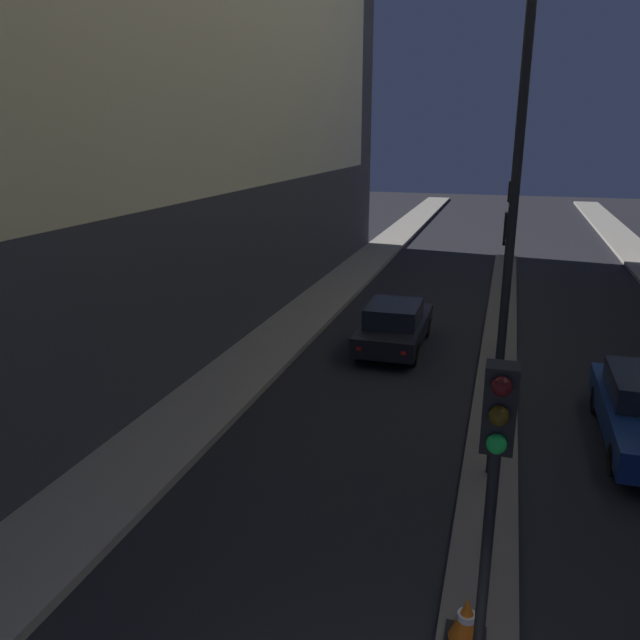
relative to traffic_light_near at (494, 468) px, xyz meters
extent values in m
cube|color=#66605B|center=(0.00, 13.40, -3.13)|extent=(1.05, 29.99, 0.12)
cylinder|color=black|center=(0.00, 0.03, -1.44)|extent=(0.12, 0.12, 3.27)
cube|color=black|center=(0.00, 0.03, 0.65)|extent=(0.32, 0.28, 0.90)
sphere|color=#4C0F0F|center=(0.00, -0.15, 0.95)|extent=(0.20, 0.20, 0.20)
sphere|color=#4C380A|center=(0.00, -0.15, 0.65)|extent=(0.20, 0.20, 0.20)
sphere|color=#1EEA4C|center=(0.00, -0.15, 0.35)|extent=(0.20, 0.20, 0.20)
cylinder|color=black|center=(0.00, 12.20, -1.44)|extent=(0.12, 0.12, 3.27)
cube|color=black|center=(0.00, 12.20, 0.65)|extent=(0.32, 0.28, 0.90)
sphere|color=#4C0F0F|center=(0.00, 12.02, 0.95)|extent=(0.20, 0.20, 0.20)
sphere|color=#4C380A|center=(0.00, 12.02, 0.65)|extent=(0.20, 0.20, 0.20)
sphere|color=#1EEA4C|center=(0.00, 12.02, 0.35)|extent=(0.20, 0.20, 0.20)
cylinder|color=black|center=(0.00, 23.76, -1.44)|extent=(0.12, 0.12, 3.27)
cube|color=black|center=(0.00, 23.76, 0.65)|extent=(0.32, 0.28, 0.90)
sphere|color=#4C0F0F|center=(0.00, 23.58, 0.95)|extent=(0.20, 0.20, 0.20)
sphere|color=#4C380A|center=(0.00, 23.58, 0.65)|extent=(0.20, 0.20, 0.20)
sphere|color=#1EEA4C|center=(0.00, 23.58, 0.35)|extent=(0.20, 0.20, 0.20)
cylinder|color=black|center=(0.00, 5.34, 1.50)|extent=(0.16, 0.16, 9.15)
cube|color=black|center=(-0.15, 0.97, -3.05)|extent=(0.53, 0.53, 0.03)
cone|color=orange|center=(-0.15, 0.97, -2.73)|extent=(0.44, 0.44, 0.61)
cylinder|color=white|center=(-0.15, 0.97, -2.70)|extent=(0.24, 0.24, 0.09)
cube|color=black|center=(-3.11, 12.35, -2.59)|extent=(1.79, 4.39, 0.57)
cube|color=black|center=(-3.11, 12.02, -2.00)|extent=(1.52, 1.97, 0.59)
cube|color=red|center=(-3.74, 10.15, -2.56)|extent=(0.14, 0.04, 0.10)
cube|color=red|center=(-2.49, 10.15, -2.56)|extent=(0.14, 0.04, 0.10)
cylinder|color=black|center=(-3.90, 13.71, -2.87)|extent=(0.22, 0.64, 0.64)
cylinder|color=black|center=(-2.33, 13.71, -2.87)|extent=(0.22, 0.64, 0.64)
cylinder|color=black|center=(-3.90, 10.99, -2.87)|extent=(0.22, 0.64, 0.64)
cylinder|color=black|center=(-2.33, 10.99, -2.87)|extent=(0.22, 0.64, 0.64)
cube|color=red|center=(2.48, 10.00, -2.53)|extent=(0.14, 0.04, 0.10)
cylinder|color=black|center=(2.31, 9.10, -2.87)|extent=(0.22, 0.64, 0.64)
cylinder|color=black|center=(2.31, 6.14, -2.87)|extent=(0.22, 0.64, 0.64)
camera|label=1|loc=(-0.08, -5.80, 3.23)|focal=35.00mm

